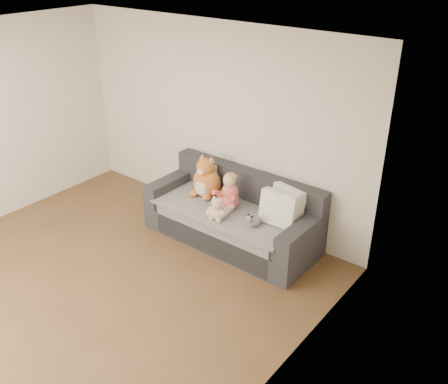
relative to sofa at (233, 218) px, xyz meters
name	(u,v)px	position (x,y,z in m)	size (l,w,h in m)	color
room_shell	(86,178)	(-0.62, -1.64, 0.99)	(5.00, 5.00, 5.00)	brown
sofa	(233,218)	(0.00, 0.00, 0.00)	(2.20, 0.94, 0.85)	#2D2C32
cushion_left	(209,173)	(-0.62, 0.26, 0.34)	(0.43, 0.28, 0.37)	silver
cushion_right_back	(288,203)	(0.66, 0.18, 0.36)	(0.46, 0.27, 0.40)	silver
cushion_right_front	(279,208)	(0.66, -0.01, 0.36)	(0.45, 0.22, 0.41)	silver
toddler	(228,194)	(-0.02, -0.08, 0.36)	(0.33, 0.48, 0.47)	#EA6C52
plush_cat	(206,180)	(-0.47, 0.04, 0.37)	(0.46, 0.41, 0.58)	#B76B28
teddy_bear	(217,211)	(0.04, -0.37, 0.28)	(0.24, 0.18, 0.30)	#CCB58D
plush_cow	(254,221)	(0.47, -0.23, 0.23)	(0.14, 0.21, 0.17)	white
sippy_cup	(220,210)	(-0.02, -0.25, 0.22)	(0.09, 0.07, 0.10)	purple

